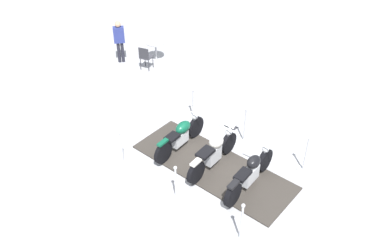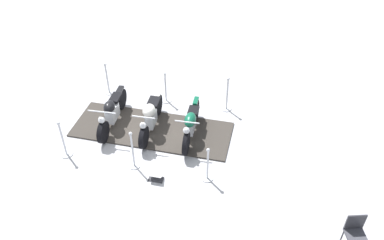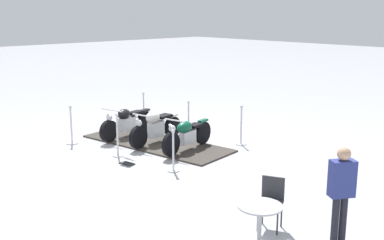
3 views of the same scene
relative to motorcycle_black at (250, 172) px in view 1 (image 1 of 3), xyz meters
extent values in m
plane|color=#B2B2B7|center=(-0.20, 1.14, -0.48)|extent=(80.00, 80.00, 0.00)
cube|color=#38332D|center=(-0.20, 1.14, -0.46)|extent=(2.27, 4.71, 0.04)
cylinder|color=black|center=(0.74, 0.15, -0.12)|extent=(0.64, 0.25, 0.63)
cylinder|color=black|center=(-0.80, -0.16, -0.12)|extent=(0.64, 0.25, 0.63)
cube|color=silver|center=(-0.03, -0.01, -0.06)|extent=(0.61, 0.35, 0.40)
ellipsoid|color=black|center=(0.11, 0.02, 0.26)|extent=(0.50, 0.39, 0.30)
cube|color=black|center=(-0.39, -0.08, 0.22)|extent=(0.52, 0.36, 0.08)
cube|color=black|center=(-0.80, -0.16, 0.22)|extent=(0.37, 0.22, 0.06)
cylinder|color=silver|center=(0.67, 0.14, 0.14)|extent=(0.27, 0.12, 0.54)
cylinder|color=silver|center=(0.61, 0.12, 0.47)|extent=(0.19, 0.77, 0.04)
sphere|color=silver|center=(0.71, 0.14, 0.27)|extent=(0.18, 0.18, 0.18)
cylinder|color=black|center=(0.54, 1.28, -0.12)|extent=(0.64, 0.24, 0.63)
cylinder|color=black|center=(-0.93, 1.00, -0.12)|extent=(0.64, 0.24, 0.63)
cube|color=silver|center=(-0.20, 1.14, -0.04)|extent=(0.55, 0.31, 0.44)
ellipsoid|color=silver|center=(-0.07, 1.17, 0.32)|extent=(0.51, 0.42, 0.35)
cube|color=black|center=(-0.54, 1.08, 0.27)|extent=(0.54, 0.40, 0.08)
cube|color=silver|center=(-0.93, 1.00, 0.22)|extent=(0.37, 0.21, 0.06)
cylinder|color=silver|center=(0.47, 1.27, 0.14)|extent=(0.27, 0.12, 0.54)
cylinder|color=silver|center=(0.41, 1.26, 0.47)|extent=(0.15, 0.61, 0.04)
sphere|color=silver|center=(0.50, 1.28, 0.27)|extent=(0.18, 0.18, 0.18)
cylinder|color=black|center=(0.35, 2.43, -0.12)|extent=(0.65, 0.23, 0.64)
cylinder|color=black|center=(-1.08, 2.15, -0.12)|extent=(0.65, 0.23, 0.64)
cube|color=silver|center=(-0.36, 2.29, -0.09)|extent=(0.58, 0.29, 0.35)
ellipsoid|color=#0F5138|center=(-0.23, 2.32, 0.22)|extent=(0.59, 0.41, 0.31)
cube|color=black|center=(-0.69, 2.23, 0.17)|extent=(0.45, 0.35, 0.08)
cube|color=#0F5138|center=(-1.08, 2.15, 0.24)|extent=(0.37, 0.19, 0.06)
cylinder|color=silver|center=(0.27, 2.41, 0.16)|extent=(0.31, 0.13, 0.55)
cylinder|color=silver|center=(0.19, 2.40, 0.49)|extent=(0.16, 0.63, 0.04)
sphere|color=silver|center=(0.29, 2.42, 0.29)|extent=(0.18, 0.18, 0.18)
cylinder|color=silver|center=(0.99, 3.26, -0.47)|extent=(0.29, 0.29, 0.03)
cylinder|color=silver|center=(0.99, 3.26, 0.00)|extent=(0.05, 0.05, 0.92)
sphere|color=silver|center=(0.99, 3.26, 0.50)|extent=(0.09, 0.09, 0.09)
cylinder|color=silver|center=(-1.66, 0.93, -0.47)|extent=(0.32, 0.32, 0.03)
cylinder|color=silver|center=(-1.66, 0.93, 0.02)|extent=(0.05, 0.05, 0.94)
sphere|color=silver|center=(-1.66, 0.93, 0.52)|extent=(0.09, 0.09, 0.09)
cylinder|color=silver|center=(-1.94, 2.83, -0.47)|extent=(0.31, 0.31, 0.03)
cylinder|color=silver|center=(-1.94, 2.83, 0.06)|extent=(0.05, 0.05, 1.04)
sphere|color=silver|center=(-1.94, 2.83, 0.62)|extent=(0.09, 0.09, 0.09)
cylinder|color=silver|center=(-1.38, -0.97, -0.47)|extent=(0.28, 0.28, 0.03)
cylinder|color=silver|center=(-1.38, -0.97, 0.05)|extent=(0.05, 0.05, 1.00)
sphere|color=silver|center=(-1.38, -0.97, 0.58)|extent=(0.09, 0.09, 0.09)
cylinder|color=silver|center=(1.54, -0.55, -0.47)|extent=(0.34, 0.34, 0.03)
cylinder|color=silver|center=(1.54, -0.55, 0.05)|extent=(0.05, 0.05, 1.01)
sphere|color=silver|center=(1.54, -0.55, 0.59)|extent=(0.09, 0.09, 0.09)
cylinder|color=silver|center=(1.26, 1.36, -0.47)|extent=(0.29, 0.29, 0.03)
cylinder|color=silver|center=(1.26, 1.36, 0.07)|extent=(0.05, 0.05, 1.05)
sphere|color=silver|center=(1.26, 1.36, 0.63)|extent=(0.09, 0.09, 0.09)
cube|color=#333338|center=(1.48, 2.07, -0.47)|extent=(0.25, 0.40, 0.02)
cube|color=white|center=(1.48, 2.07, -0.34)|extent=(0.30, 0.37, 0.16)
cylinder|color=#B7B7BC|center=(2.46, 7.05, -0.47)|extent=(0.40, 0.40, 0.02)
cylinder|color=#B7B7BC|center=(2.46, 7.05, -0.11)|extent=(0.07, 0.07, 0.69)
cylinder|color=#B7B7BC|center=(2.46, 7.05, 0.25)|extent=(0.72, 0.72, 0.03)
cylinder|color=#2D2D33|center=(1.87, 6.97, -0.25)|extent=(0.03, 0.03, 0.46)
cylinder|color=#2D2D33|center=(2.01, 6.66, -0.25)|extent=(0.03, 0.03, 0.46)
cylinder|color=#2D2D33|center=(1.56, 6.82, -0.25)|extent=(0.03, 0.03, 0.46)
cylinder|color=#2D2D33|center=(1.70, 6.51, -0.25)|extent=(0.03, 0.03, 0.46)
cube|color=#3F3F47|center=(1.78, 6.74, 0.00)|extent=(0.53, 0.53, 0.04)
cube|color=#2D2D33|center=(1.61, 6.66, 0.22)|extent=(0.19, 0.38, 0.41)
cylinder|color=#23232D|center=(1.43, 7.78, -0.07)|extent=(0.12, 0.12, 0.82)
cylinder|color=#23232D|center=(1.31, 7.86, -0.07)|extent=(0.12, 0.12, 0.82)
cube|color=navy|center=(1.37, 7.82, 0.64)|extent=(0.46, 0.40, 0.61)
sphere|color=tan|center=(1.37, 7.82, 1.05)|extent=(0.22, 0.22, 0.22)
camera|label=1|loc=(-6.23, -4.80, 7.20)|focal=39.30mm
camera|label=2|loc=(7.37, 5.36, 6.81)|focal=36.59mm
camera|label=3|loc=(8.03, 11.42, 3.26)|focal=44.50mm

